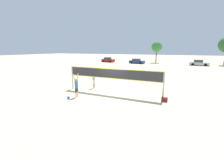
{
  "coord_description": "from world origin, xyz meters",
  "views": [
    {
      "loc": [
        5.44,
        -12.13,
        4.03
      ],
      "look_at": [
        0.0,
        0.0,
        1.28
      ],
      "focal_mm": 24.0,
      "sensor_mm": 36.0,
      "label": 1
    }
  ],
  "objects_px": {
    "volleyball_net": "(112,76)",
    "player_blocker": "(94,78)",
    "gear_bag": "(164,99)",
    "parked_car_far": "(108,60)",
    "tree_right_cluster": "(157,47)",
    "player_spiker": "(76,85)",
    "volleyball": "(69,98)",
    "parked_car_mid": "(199,63)",
    "parked_car_near": "(137,61)"
  },
  "relations": [
    {
      "from": "player_spiker",
      "to": "tree_right_cluster",
      "type": "relative_size",
      "value": 0.32
    },
    {
      "from": "player_blocker",
      "to": "gear_bag",
      "type": "relative_size",
      "value": 4.53
    },
    {
      "from": "parked_car_mid",
      "to": "parked_car_far",
      "type": "bearing_deg",
      "value": -173.52
    },
    {
      "from": "volleyball",
      "to": "gear_bag",
      "type": "distance_m",
      "value": 7.72
    },
    {
      "from": "player_blocker",
      "to": "tree_right_cluster",
      "type": "height_order",
      "value": "tree_right_cluster"
    },
    {
      "from": "volleyball_net",
      "to": "player_spiker",
      "type": "bearing_deg",
      "value": -137.66
    },
    {
      "from": "volleyball_net",
      "to": "volleyball",
      "type": "xyz_separation_m",
      "value": [
        -2.63,
        -2.88,
        -1.54
      ]
    },
    {
      "from": "volleyball_net",
      "to": "player_spiker",
      "type": "xyz_separation_m",
      "value": [
        -2.35,
        -2.14,
        -0.59
      ]
    },
    {
      "from": "volleyball",
      "to": "tree_right_cluster",
      "type": "relative_size",
      "value": 0.04
    },
    {
      "from": "parked_car_far",
      "to": "tree_right_cluster",
      "type": "bearing_deg",
      "value": 26.51
    },
    {
      "from": "player_spiker",
      "to": "parked_car_mid",
      "type": "xyz_separation_m",
      "value": [
        12.31,
        32.84,
        -0.43
      ]
    },
    {
      "from": "volleyball",
      "to": "parked_car_far",
      "type": "distance_m",
      "value": 35.8
    },
    {
      "from": "tree_right_cluster",
      "to": "parked_car_near",
      "type": "bearing_deg",
      "value": -128.02
    },
    {
      "from": "volleyball",
      "to": "parked_car_near",
      "type": "relative_size",
      "value": 0.05
    },
    {
      "from": "tree_right_cluster",
      "to": "player_spiker",
      "type": "bearing_deg",
      "value": -91.9
    },
    {
      "from": "player_blocker",
      "to": "parked_car_near",
      "type": "height_order",
      "value": "player_blocker"
    },
    {
      "from": "parked_car_near",
      "to": "parked_car_far",
      "type": "xyz_separation_m",
      "value": [
        -9.57,
        1.04,
        0.05
      ]
    },
    {
      "from": "player_blocker",
      "to": "volleyball",
      "type": "relative_size",
      "value": 8.84
    },
    {
      "from": "volleyball",
      "to": "parked_car_mid",
      "type": "bearing_deg",
      "value": 69.45
    },
    {
      "from": "player_blocker",
      "to": "parked_car_mid",
      "type": "distance_m",
      "value": 32.13
    },
    {
      "from": "volleyball",
      "to": "parked_car_mid",
      "type": "relative_size",
      "value": 0.05
    },
    {
      "from": "parked_car_near",
      "to": "tree_right_cluster",
      "type": "xyz_separation_m",
      "value": [
        4.46,
        5.71,
        4.08
      ]
    },
    {
      "from": "parked_car_mid",
      "to": "parked_car_far",
      "type": "distance_m",
      "value": 25.1
    },
    {
      "from": "parked_car_near",
      "to": "tree_right_cluster",
      "type": "height_order",
      "value": "tree_right_cluster"
    },
    {
      "from": "volleyball_net",
      "to": "gear_bag",
      "type": "bearing_deg",
      "value": -3.22
    },
    {
      "from": "volleyball_net",
      "to": "gear_bag",
      "type": "relative_size",
      "value": 19.56
    },
    {
      "from": "parked_car_near",
      "to": "player_spiker",
      "type": "bearing_deg",
      "value": -73.85
    },
    {
      "from": "player_blocker",
      "to": "parked_car_mid",
      "type": "height_order",
      "value": "player_blocker"
    },
    {
      "from": "player_spiker",
      "to": "parked_car_far",
      "type": "distance_m",
      "value": 35.22
    },
    {
      "from": "player_spiker",
      "to": "tree_right_cluster",
      "type": "distance_m",
      "value": 37.67
    },
    {
      "from": "player_spiker",
      "to": "gear_bag",
      "type": "height_order",
      "value": "player_spiker"
    },
    {
      "from": "player_blocker",
      "to": "parked_car_far",
      "type": "distance_m",
      "value": 32.09
    },
    {
      "from": "gear_bag",
      "to": "parked_car_far",
      "type": "bearing_deg",
      "value": 122.59
    },
    {
      "from": "parked_car_near",
      "to": "parked_car_far",
      "type": "height_order",
      "value": "parked_car_far"
    },
    {
      "from": "player_blocker",
      "to": "parked_car_mid",
      "type": "bearing_deg",
      "value": 156.99
    },
    {
      "from": "parked_car_far",
      "to": "volleyball",
      "type": "bearing_deg",
      "value": -61.43
    },
    {
      "from": "volleyball_net",
      "to": "gear_bag",
      "type": "xyz_separation_m",
      "value": [
        4.63,
        -0.26,
        -1.5
      ]
    },
    {
      "from": "volleyball",
      "to": "tree_right_cluster",
      "type": "height_order",
      "value": "tree_right_cluster"
    },
    {
      "from": "volleyball_net",
      "to": "player_blocker",
      "type": "distance_m",
      "value": 2.89
    },
    {
      "from": "gear_bag",
      "to": "tree_right_cluster",
      "type": "bearing_deg",
      "value": 99.15
    },
    {
      "from": "player_blocker",
      "to": "parked_car_mid",
      "type": "relative_size",
      "value": 0.46
    },
    {
      "from": "player_spiker",
      "to": "parked_car_far",
      "type": "height_order",
      "value": "player_spiker"
    },
    {
      "from": "parked_car_near",
      "to": "parked_car_mid",
      "type": "relative_size",
      "value": 1.0
    },
    {
      "from": "volleyball",
      "to": "gear_bag",
      "type": "xyz_separation_m",
      "value": [
        7.26,
        2.62,
        0.04
      ]
    },
    {
      "from": "parked_car_near",
      "to": "parked_car_far",
      "type": "bearing_deg",
      "value": -175.83
    },
    {
      "from": "gear_bag",
      "to": "parked_car_near",
      "type": "relative_size",
      "value": 0.1
    },
    {
      "from": "gear_bag",
      "to": "tree_right_cluster",
      "type": "relative_size",
      "value": 0.07
    },
    {
      "from": "player_spiker",
      "to": "player_blocker",
      "type": "relative_size",
      "value": 0.97
    },
    {
      "from": "volleyball",
      "to": "parked_car_far",
      "type": "xyz_separation_m",
      "value": [
        -12.51,
        33.54,
        0.55
      ]
    },
    {
      "from": "parked_car_mid",
      "to": "volleyball_net",
      "type": "bearing_deg",
      "value": -101.56
    }
  ]
}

